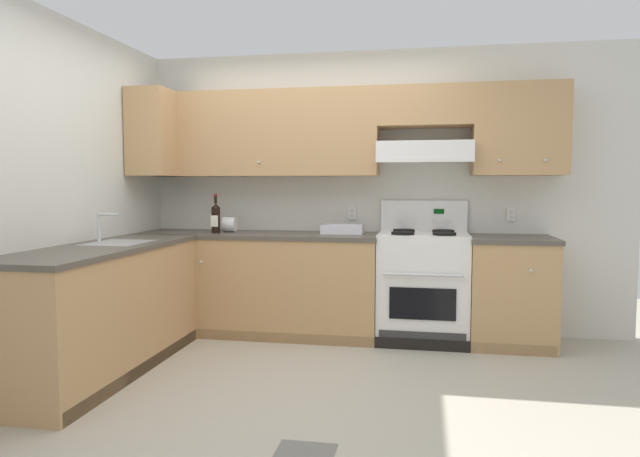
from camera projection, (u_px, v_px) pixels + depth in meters
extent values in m
plane|color=#B2AA99|center=(273.00, 383.00, 3.84)|extent=(7.04, 7.04, 0.00)
cube|color=slate|center=(304.00, 455.00, 2.80)|extent=(0.30, 0.30, 0.01)
cube|color=silver|center=(366.00, 192.00, 5.25)|extent=(4.68, 0.12, 2.55)
cube|color=tan|center=(264.00, 134.00, 5.14)|extent=(2.07, 0.34, 0.76)
cube|color=tan|center=(519.00, 130.00, 4.74)|extent=(0.76, 0.34, 0.76)
cube|color=tan|center=(425.00, 107.00, 4.86)|extent=(0.80, 0.34, 0.34)
cube|color=white|center=(425.00, 152.00, 4.85)|extent=(0.80, 0.46, 0.17)
cube|color=white|center=(424.00, 160.00, 4.64)|extent=(0.80, 0.03, 0.04)
sphere|color=silver|center=(259.00, 162.00, 4.98)|extent=(0.02, 0.02, 0.02)
sphere|color=silver|center=(499.00, 160.00, 4.61)|extent=(0.02, 0.02, 0.02)
sphere|color=silver|center=(545.00, 160.00, 4.55)|extent=(0.02, 0.02, 0.02)
cube|color=silver|center=(352.00, 213.00, 5.21)|extent=(0.08, 0.01, 0.12)
cube|color=silver|center=(352.00, 211.00, 5.21)|extent=(0.03, 0.00, 0.03)
cube|color=silver|center=(352.00, 216.00, 5.21)|extent=(0.03, 0.00, 0.03)
cube|color=silver|center=(511.00, 215.00, 4.96)|extent=(0.08, 0.01, 0.12)
cube|color=silver|center=(511.00, 212.00, 4.95)|extent=(0.03, 0.00, 0.03)
cube|color=silver|center=(511.00, 217.00, 4.96)|extent=(0.03, 0.00, 0.03)
cube|color=silver|center=(61.00, 194.00, 4.13)|extent=(0.12, 4.00, 2.55)
cube|color=tan|center=(159.00, 134.00, 5.13)|extent=(0.34, 0.64, 0.76)
cube|color=tan|center=(259.00, 285.00, 5.11)|extent=(2.14, 0.61, 0.87)
cube|color=#51493F|center=(259.00, 235.00, 5.08)|extent=(2.16, 0.63, 0.04)
cube|color=tan|center=(510.00, 293.00, 4.72)|extent=(0.67, 0.61, 0.87)
cube|color=#51493F|center=(512.00, 239.00, 4.68)|extent=(0.70, 0.63, 0.04)
cube|color=black|center=(333.00, 340.00, 4.74)|extent=(3.54, 0.06, 0.09)
sphere|color=silver|center=(201.00, 262.00, 4.86)|extent=(0.03, 0.03, 0.03)
sphere|color=silver|center=(531.00, 270.00, 4.37)|extent=(0.03, 0.03, 0.03)
cube|color=tan|center=(103.00, 312.00, 4.03)|extent=(0.61, 1.89, 0.87)
cube|color=#51493F|center=(101.00, 249.00, 3.99)|extent=(0.63, 1.91, 0.04)
cube|color=black|center=(140.00, 368.00, 4.01)|extent=(0.06, 1.85, 0.09)
cube|color=#999B9E|center=(119.00, 243.00, 4.22)|extent=(0.40, 0.48, 0.01)
cube|color=#28282B|center=(119.00, 253.00, 4.23)|extent=(0.34, 0.42, 0.14)
cylinder|color=silver|center=(99.00, 228.00, 4.24)|extent=(0.03, 0.03, 0.22)
cylinder|color=silver|center=(108.00, 214.00, 4.22)|extent=(0.16, 0.02, 0.02)
cube|color=white|center=(423.00, 288.00, 4.85)|extent=(0.76, 0.58, 0.91)
cube|color=black|center=(422.00, 304.00, 4.57)|extent=(0.53, 0.01, 0.26)
cylinder|color=silver|center=(423.00, 275.00, 4.53)|extent=(0.65, 0.02, 0.02)
cube|color=#333333|center=(422.00, 338.00, 4.59)|extent=(0.70, 0.01, 0.11)
cube|color=white|center=(423.00, 234.00, 4.82)|extent=(0.76, 0.58, 0.02)
cube|color=white|center=(424.00, 217.00, 5.07)|extent=(0.76, 0.04, 0.29)
cube|color=#053F0C|center=(439.00, 211.00, 5.03)|extent=(0.09, 0.01, 0.04)
cylinder|color=black|center=(403.00, 233.00, 4.71)|extent=(0.19, 0.19, 0.02)
cylinder|color=black|center=(403.00, 234.00, 4.71)|extent=(0.07, 0.07, 0.01)
cylinder|color=black|center=(444.00, 234.00, 4.65)|extent=(0.19, 0.19, 0.02)
cylinder|color=black|center=(444.00, 235.00, 4.65)|extent=(0.07, 0.07, 0.01)
cylinder|color=black|center=(404.00, 231.00, 4.98)|extent=(0.19, 0.19, 0.02)
cylinder|color=black|center=(404.00, 231.00, 4.98)|extent=(0.07, 0.07, 0.01)
cylinder|color=black|center=(443.00, 231.00, 4.92)|extent=(0.19, 0.19, 0.02)
cylinder|color=black|center=(443.00, 232.00, 4.92)|extent=(0.07, 0.07, 0.01)
cylinder|color=white|center=(400.00, 219.00, 5.09)|extent=(0.04, 0.02, 0.04)
cylinder|color=white|center=(416.00, 220.00, 5.07)|extent=(0.04, 0.02, 0.04)
cylinder|color=white|center=(432.00, 220.00, 5.04)|extent=(0.04, 0.02, 0.04)
cylinder|color=white|center=(448.00, 220.00, 5.02)|extent=(0.04, 0.02, 0.04)
cylinder|color=black|center=(216.00, 220.00, 5.06)|extent=(0.08, 0.08, 0.23)
cone|color=black|center=(216.00, 206.00, 5.05)|extent=(0.08, 0.08, 0.04)
cylinder|color=black|center=(216.00, 199.00, 5.04)|extent=(0.03, 0.03, 0.09)
cylinder|color=maroon|center=(216.00, 195.00, 5.04)|extent=(0.03, 0.03, 0.02)
cube|color=silver|center=(214.00, 221.00, 5.02)|extent=(0.07, 0.00, 0.10)
cube|color=silver|center=(343.00, 233.00, 5.00)|extent=(0.29, 0.17, 0.02)
cube|color=silver|center=(341.00, 230.00, 4.90)|extent=(0.37, 0.01, 0.08)
cube|color=silver|center=(344.00, 228.00, 5.09)|extent=(0.37, 0.01, 0.08)
cube|color=silver|center=(323.00, 229.00, 5.03)|extent=(0.01, 0.18, 0.08)
cube|color=silver|center=(362.00, 229.00, 4.96)|extent=(0.01, 0.18, 0.08)
cylinder|color=white|center=(230.00, 225.00, 5.18)|extent=(0.11, 0.14, 0.14)
cylinder|color=#9E7A51|center=(224.00, 224.00, 5.19)|extent=(0.01, 0.04, 0.04)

